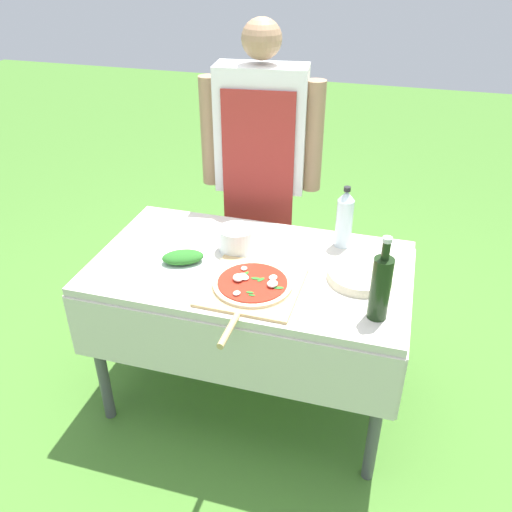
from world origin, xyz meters
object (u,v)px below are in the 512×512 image
object	(u,v)px
oil_bottle	(381,287)
pizza_on_peel	(252,286)
water_bottle	(344,218)
mixing_tub	(236,239)
herb_container	(183,258)
person_cook	(261,159)
prep_table	(251,283)
plate_stack	(361,276)

from	to	relation	value
oil_bottle	pizza_on_peel	bearing A→B (deg)	175.21
water_bottle	mixing_tub	distance (m)	0.46
herb_container	mixing_tub	size ratio (longest dim) A/B	1.53
person_cook	mixing_tub	xyz separation A→B (m)	(0.04, -0.53, -0.15)
prep_table	herb_container	xyz separation A→B (m)	(-0.26, -0.07, 0.12)
water_bottle	plate_stack	xyz separation A→B (m)	(0.11, -0.24, -0.11)
prep_table	oil_bottle	distance (m)	0.60
mixing_tub	plate_stack	size ratio (longest dim) A/B	0.57
prep_table	water_bottle	xyz separation A→B (m)	(0.33, 0.25, 0.22)
water_bottle	herb_container	distance (m)	0.68
water_bottle	plate_stack	size ratio (longest dim) A/B	1.05
plate_stack	oil_bottle	bearing A→B (deg)	-69.46
prep_table	person_cook	size ratio (longest dim) A/B	0.82
oil_bottle	plate_stack	world-z (taller)	oil_bottle
prep_table	water_bottle	distance (m)	0.47
prep_table	pizza_on_peel	bearing A→B (deg)	-72.28
person_cook	pizza_on_peel	world-z (taller)	person_cook
water_bottle	plate_stack	world-z (taller)	water_bottle
pizza_on_peel	oil_bottle	world-z (taller)	oil_bottle
prep_table	herb_container	world-z (taller)	herb_container
person_cook	plate_stack	world-z (taller)	person_cook
person_cook	herb_container	size ratio (longest dim) A/B	6.95
mixing_tub	plate_stack	xyz separation A→B (m)	(0.53, -0.08, -0.03)
mixing_tub	plate_stack	distance (m)	0.53
water_bottle	oil_bottle	bearing A→B (deg)	-67.94
water_bottle	plate_stack	bearing A→B (deg)	-66.63
prep_table	person_cook	distance (m)	0.70
pizza_on_peel	water_bottle	size ratio (longest dim) A/B	1.99
pizza_on_peel	oil_bottle	distance (m)	0.48
person_cook	pizza_on_peel	distance (m)	0.83
water_bottle	mixing_tub	bearing A→B (deg)	-158.74
person_cook	mixing_tub	size ratio (longest dim) A/B	10.64
plate_stack	prep_table	bearing A→B (deg)	-179.12
oil_bottle	water_bottle	bearing A→B (deg)	112.06
plate_stack	water_bottle	bearing A→B (deg)	113.37
plate_stack	mixing_tub	bearing A→B (deg)	171.22
prep_table	water_bottle	world-z (taller)	water_bottle
person_cook	plate_stack	xyz separation A→B (m)	(0.57, -0.61, -0.18)
pizza_on_peel	herb_container	bearing A→B (deg)	163.85
prep_table	mixing_tub	size ratio (longest dim) A/B	8.74
person_cook	oil_bottle	size ratio (longest dim) A/B	4.92
water_bottle	herb_container	bearing A→B (deg)	-151.33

